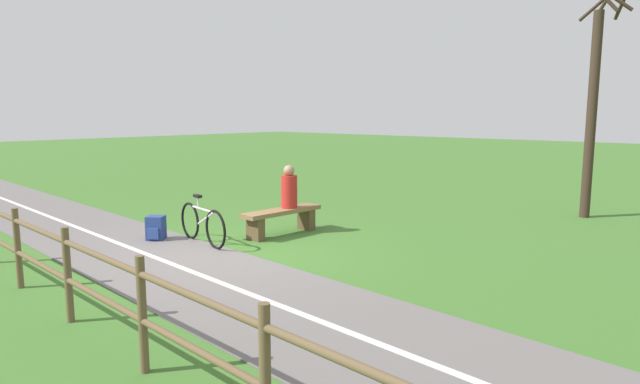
{
  "coord_description": "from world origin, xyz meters",
  "views": [
    {
      "loc": [
        5.37,
        6.9,
        2.27
      ],
      "look_at": [
        -0.85,
        1.4,
        1.04
      ],
      "focal_mm": 30.19,
      "sensor_mm": 36.0,
      "label": 1
    }
  ],
  "objects_px": {
    "bench": "(282,217)",
    "backpack": "(156,228)",
    "tree_far_left": "(594,99)",
    "person_seated": "(289,189)",
    "bicycle": "(202,224)"
  },
  "relations": [
    {
      "from": "backpack",
      "to": "bicycle",
      "type": "bearing_deg",
      "value": 115.14
    },
    {
      "from": "person_seated",
      "to": "tree_far_left",
      "type": "height_order",
      "value": "tree_far_left"
    },
    {
      "from": "bench",
      "to": "bicycle",
      "type": "relative_size",
      "value": 1.06
    },
    {
      "from": "person_seated",
      "to": "backpack",
      "type": "height_order",
      "value": "person_seated"
    },
    {
      "from": "bench",
      "to": "person_seated",
      "type": "height_order",
      "value": "person_seated"
    },
    {
      "from": "backpack",
      "to": "tree_far_left",
      "type": "bearing_deg",
      "value": 145.33
    },
    {
      "from": "bench",
      "to": "tree_far_left",
      "type": "height_order",
      "value": "tree_far_left"
    },
    {
      "from": "bench",
      "to": "backpack",
      "type": "xyz_separation_m",
      "value": [
        1.83,
        -1.36,
        -0.12
      ]
    },
    {
      "from": "person_seated",
      "to": "bench",
      "type": "bearing_deg",
      "value": 0.0
    },
    {
      "from": "person_seated",
      "to": "bicycle",
      "type": "distance_m",
      "value": 1.78
    },
    {
      "from": "bench",
      "to": "tree_far_left",
      "type": "relative_size",
      "value": 0.32
    },
    {
      "from": "tree_far_left",
      "to": "bicycle",
      "type": "bearing_deg",
      "value": -31.42
    },
    {
      "from": "backpack",
      "to": "tree_far_left",
      "type": "xyz_separation_m",
      "value": [
        -7.43,
        5.14,
        2.34
      ]
    },
    {
      "from": "bench",
      "to": "backpack",
      "type": "height_order",
      "value": "bench"
    },
    {
      "from": "bench",
      "to": "tree_far_left",
      "type": "xyz_separation_m",
      "value": [
        -5.6,
        3.78,
        2.22
      ]
    }
  ]
}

